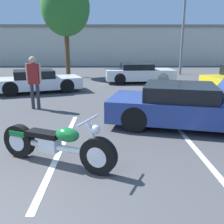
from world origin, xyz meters
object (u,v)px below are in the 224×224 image
tree_background (65,8)px  show_car_hood_open (186,105)px  motorcycle (56,144)px  light_pole (184,25)px  spectator_near_motorcycle (34,78)px  parked_car_left_row (37,81)px  parked_car_mid_row (139,73)px

tree_background → show_car_hood_open: size_ratio=1.49×
tree_background → motorcycle: size_ratio=2.91×
light_pole → motorcycle: (-6.75, -15.37, -3.33)m
light_pole → motorcycle: size_ratio=2.92×
tree_background → motorcycle: (1.94, -14.09, -4.32)m
tree_background → spectator_near_motorcycle: size_ratio=3.63×
light_pole → tree_background: bearing=-171.6°
parked_car_left_row → light_pole: bearing=19.9°
parked_car_left_row → show_car_hood_open: bearing=-63.8°
parked_car_mid_row → spectator_near_motorcycle: bearing=-127.5°
tree_background → parked_car_mid_row: bearing=-33.5°
light_pole → spectator_near_motorcycle: bearing=-127.2°
tree_background → parked_car_left_row: 7.63m
motorcycle → parked_car_left_row: size_ratio=0.52×
spectator_near_motorcycle → parked_car_mid_row: bearing=55.9°
show_car_hood_open → light_pole: bearing=88.8°
parked_car_left_row → spectator_near_motorcycle: 3.53m
parked_car_left_row → spectator_near_motorcycle: spectator_near_motorcycle is taller
parked_car_left_row → parked_car_mid_row: (5.30, 3.18, 0.04)m
tree_background → parked_car_left_row: bearing=-94.6°
tree_background → motorcycle: 14.86m
tree_background → parked_car_left_row: tree_background is taller
parked_car_left_row → motorcycle: bearing=-92.2°
show_car_hood_open → parked_car_mid_row: (-0.29, 8.58, -0.02)m
motorcycle → show_car_hood_open: show_car_hood_open is taller
spectator_near_motorcycle → tree_background: bearing=92.0°
motorcycle → show_car_hood_open: size_ratio=0.51×
light_pole → parked_car_mid_row: (-3.90, -4.45, -3.16)m
light_pole → parked_car_left_row: size_ratio=1.53×
light_pole → motorcycle: light_pole is taller
light_pole → parked_car_mid_row: bearing=-131.2°
parked_car_mid_row → spectator_near_motorcycle: spectator_near_motorcycle is taller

